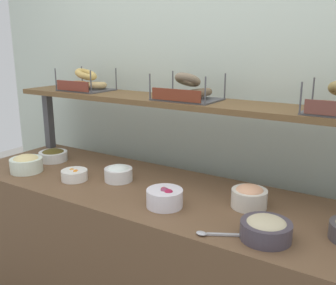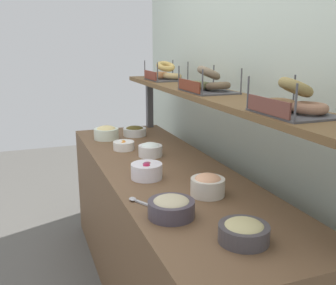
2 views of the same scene
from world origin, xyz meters
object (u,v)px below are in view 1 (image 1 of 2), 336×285
object	(u,v)px
bowl_tuna_salad	(266,228)
bowl_cream_cheese	(119,173)
bowl_lox_spread	(249,196)
bagel_basket_poppy	(187,91)
bowl_beet_salad	(165,197)
serving_spoon_near_plate	(212,234)
bowl_egg_salad	(26,163)
bowl_fruit_salad	(74,175)
bowl_chocolate_spread	(53,155)
bagel_basket_sesame	(86,83)

from	to	relation	value
bowl_tuna_salad	bowl_cream_cheese	bearing A→B (deg)	167.23
bowl_lox_spread	bagel_basket_poppy	xyz separation A→B (m)	(-0.45, 0.21, 0.43)
bowl_beet_salad	bowl_tuna_salad	xyz separation A→B (m)	(0.49, -0.05, 0.00)
bowl_beet_salad	serving_spoon_near_plate	size ratio (longest dim) A/B	1.01
bowl_egg_salad	serving_spoon_near_plate	size ratio (longest dim) A/B	1.11
bowl_fruit_salad	serving_spoon_near_plate	xyz separation A→B (m)	(0.91, -0.16, -0.02)
bowl_cream_cheese	serving_spoon_near_plate	bearing A→B (deg)	-22.34
bowl_egg_salad	serving_spoon_near_plate	distance (m)	1.25
bowl_fruit_salad	bowl_cream_cheese	bearing A→B (deg)	30.68
bowl_tuna_salad	bowl_chocolate_spread	xyz separation A→B (m)	(-1.47, 0.26, -0.01)
bowl_cream_cheese	bagel_basket_sesame	size ratio (longest dim) A/B	0.49
serving_spoon_near_plate	bowl_tuna_salad	bearing A→B (deg)	25.03
bowl_egg_salad	bowl_lox_spread	bearing A→B (deg)	9.73
bowl_cream_cheese	bagel_basket_poppy	bearing A→B (deg)	42.96
bowl_egg_salad	bowl_tuna_salad	world-z (taller)	bowl_egg_salad
bowl_chocolate_spread	bowl_lox_spread	bearing A→B (deg)	-0.50
bowl_tuna_salad	bagel_basket_sesame	bearing A→B (deg)	160.88
bowl_lox_spread	bowl_cream_cheese	bearing A→B (deg)	-176.40
bagel_basket_sesame	bowl_cream_cheese	bearing A→B (deg)	-29.69
bowl_fruit_salad	bagel_basket_poppy	size ratio (longest dim) A/B	0.42
bowl_beet_salad	bowl_tuna_salad	distance (m)	0.49
bowl_tuna_salad	bowl_fruit_salad	world-z (taller)	bowl_tuna_salad
bowl_lox_spread	bowl_fruit_salad	xyz separation A→B (m)	(-0.93, -0.17, -0.02)
bowl_cream_cheese	bowl_fruit_salad	bearing A→B (deg)	-149.32
bowl_beet_salad	bowl_lox_spread	xyz separation A→B (m)	(0.33, 0.20, 0.01)
bowl_tuna_salad	serving_spoon_near_plate	world-z (taller)	bowl_tuna_salad
bowl_lox_spread	serving_spoon_near_plate	bearing A→B (deg)	-94.37
bowl_egg_salad	bowl_chocolate_spread	distance (m)	0.23
bowl_cream_cheese	bowl_chocolate_spread	distance (m)	0.58
bowl_egg_salad	bagel_basket_poppy	size ratio (longest dim) A/B	0.54
serving_spoon_near_plate	bagel_basket_sesame	size ratio (longest dim) A/B	0.54
bowl_egg_salad	bagel_basket_poppy	world-z (taller)	bagel_basket_poppy
bowl_cream_cheese	bagel_basket_sesame	world-z (taller)	bagel_basket_sesame
bowl_egg_salad	bowl_chocolate_spread	bearing A→B (deg)	98.53
bowl_beet_salad	bowl_egg_salad	world-z (taller)	bowl_egg_salad
bowl_tuna_salad	bowl_egg_salad	bearing A→B (deg)	178.89
bowl_egg_salad	bowl_lox_spread	xyz separation A→B (m)	(1.27, 0.22, 0.00)
serving_spoon_near_plate	bagel_basket_poppy	bearing A→B (deg)	128.14
bowl_fruit_salad	bagel_basket_poppy	bearing A→B (deg)	38.10
bowl_cream_cheese	bagel_basket_poppy	world-z (taller)	bagel_basket_poppy
bowl_fruit_salad	bagel_basket_poppy	xyz separation A→B (m)	(0.48, 0.38, 0.45)
bowl_chocolate_spread	bagel_basket_poppy	size ratio (longest dim) A/B	0.53
bowl_tuna_salad	bowl_fruit_salad	bearing A→B (deg)	176.04
serving_spoon_near_plate	bowl_fruit_salad	bearing A→B (deg)	169.87
bowl_cream_cheese	bowl_chocolate_spread	world-z (taller)	bowl_cream_cheese
bowl_lox_spread	bowl_fruit_salad	size ratio (longest dim) A/B	1.15
bowl_beet_salad	bowl_lox_spread	distance (m)	0.38
bowl_cream_cheese	bowl_tuna_salad	size ratio (longest dim) A/B	0.77
bowl_beet_salad	bowl_fruit_salad	xyz separation A→B (m)	(-0.60, 0.03, -0.01)
bowl_lox_spread	bowl_fruit_salad	world-z (taller)	bowl_lox_spread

